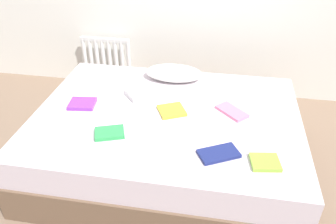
{
  "coord_description": "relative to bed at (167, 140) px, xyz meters",
  "views": [
    {
      "loc": [
        0.38,
        -2.11,
        1.9
      ],
      "look_at": [
        0.0,
        0.05,
        0.48
      ],
      "focal_mm": 36.71,
      "sensor_mm": 36.0,
      "label": 1
    }
  ],
  "objects": [
    {
      "name": "bed",
      "position": [
        0.0,
        0.0,
        0.0
      ],
      "size": [
        2.0,
        1.5,
        0.5
      ],
      "color": "brown",
      "rests_on": "ground"
    },
    {
      "name": "textbook_pink",
      "position": [
        0.48,
        0.09,
        0.26
      ],
      "size": [
        0.26,
        0.26,
        0.02
      ],
      "primitive_type": "cube",
      "rotation": [
        0.0,
        0.0,
        -0.78
      ],
      "color": "pink",
      "rests_on": "bed"
    },
    {
      "name": "ground_plane",
      "position": [
        0.0,
        0.0,
        -0.25
      ],
      "size": [
        8.0,
        8.0,
        0.0
      ],
      "primitive_type": "plane",
      "color": "#7F6651"
    },
    {
      "name": "textbook_lime",
      "position": [
        0.69,
        -0.45,
        0.27
      ],
      "size": [
        0.2,
        0.18,
        0.02
      ],
      "primitive_type": "cube",
      "rotation": [
        0.0,
        0.0,
        0.16
      ],
      "color": "#8CC638",
      "rests_on": "bed"
    },
    {
      "name": "pillow",
      "position": [
        -0.04,
        0.55,
        0.31
      ],
      "size": [
        0.5,
        0.27,
        0.12
      ],
      "primitive_type": "ellipsoid",
      "color": "white",
      "rests_on": "bed"
    },
    {
      "name": "textbook_navy",
      "position": [
        0.4,
        -0.41,
        0.26
      ],
      "size": [
        0.29,
        0.24,
        0.02
      ],
      "primitive_type": "cube",
      "rotation": [
        0.0,
        0.0,
        0.49
      ],
      "color": "navy",
      "rests_on": "bed"
    },
    {
      "name": "textbook_yellow",
      "position": [
        0.03,
        0.03,
        0.26
      ],
      "size": [
        0.25,
        0.25,
        0.02
      ],
      "primitive_type": "cube",
      "rotation": [
        0.0,
        0.0,
        0.46
      ],
      "color": "yellow",
      "rests_on": "bed"
    },
    {
      "name": "textbook_green",
      "position": [
        -0.34,
        -0.33,
        0.27
      ],
      "size": [
        0.23,
        0.2,
        0.03
      ],
      "primitive_type": "cube",
      "rotation": [
        0.0,
        0.0,
        0.35
      ],
      "color": "green",
      "rests_on": "bed"
    },
    {
      "name": "textbook_white",
      "position": [
        -0.28,
        0.2,
        0.28
      ],
      "size": [
        0.23,
        0.23,
        0.05
      ],
      "primitive_type": "cube",
      "rotation": [
        0.0,
        0.0,
        -0.88
      ],
      "color": "white",
      "rests_on": "bed"
    },
    {
      "name": "radiator",
      "position": [
        -0.89,
        1.2,
        0.11
      ],
      "size": [
        0.54,
        0.04,
        0.45
      ],
      "color": "white",
      "rests_on": "ground"
    },
    {
      "name": "textbook_purple",
      "position": [
        -0.66,
        -0.0,
        0.27
      ],
      "size": [
        0.22,
        0.19,
        0.03
      ],
      "primitive_type": "cube",
      "rotation": [
        0.0,
        0.0,
        0.13
      ],
      "color": "purple",
      "rests_on": "bed"
    }
  ]
}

